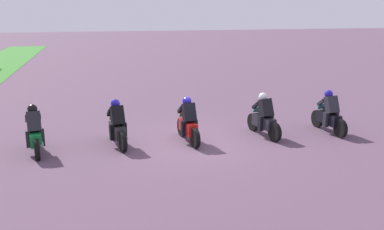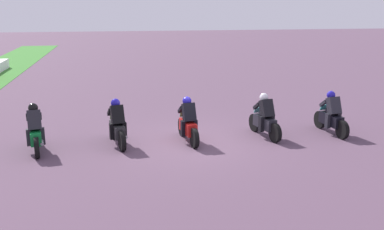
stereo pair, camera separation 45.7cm
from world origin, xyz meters
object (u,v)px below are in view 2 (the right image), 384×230
at_px(rider_lane_a, 331,116).
at_px(rider_lane_b, 265,119).
at_px(rider_lane_c, 188,123).
at_px(rider_lane_d, 117,126).
at_px(rider_lane_e, 35,132).

distance_m(rider_lane_a, rider_lane_b, 2.44).
height_order(rider_lane_c, rider_lane_d, same).
xyz_separation_m(rider_lane_b, rider_lane_d, (-0.05, 5.02, 0.00)).
height_order(rider_lane_a, rider_lane_e, same).
relative_size(rider_lane_d, rider_lane_e, 1.00).
relative_size(rider_lane_b, rider_lane_d, 1.00).
height_order(rider_lane_a, rider_lane_c, same).
bearing_deg(rider_lane_c, rider_lane_b, -95.06).
xyz_separation_m(rider_lane_a, rider_lane_d, (-0.03, 7.46, 0.00)).
bearing_deg(rider_lane_d, rider_lane_b, -100.55).
bearing_deg(rider_lane_d, rider_lane_a, -100.84).
bearing_deg(rider_lane_d, rider_lane_e, 84.52).
xyz_separation_m(rider_lane_a, rider_lane_e, (-0.28, 9.97, 0.00)).
distance_m(rider_lane_c, rider_lane_e, 4.83).
bearing_deg(rider_lane_d, rider_lane_c, -102.86).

